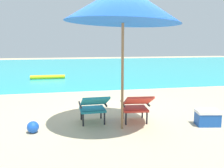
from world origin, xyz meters
The scene contains 8 objects.
ground_plane centered at (0.00, 4.00, 0.00)m, with size 40.00×40.00×0.00m, color #CCB78E.
ocean_band centered at (0.00, 12.25, 0.00)m, with size 40.00×18.00×0.01m, color #28B2B7.
swim_buoy centered at (-1.83, 6.58, 0.10)m, with size 0.18×0.18×1.60m, color yellow.
lounge_chair_left centered at (-0.49, -0.26, 0.40)m, with size 0.56×0.89×0.68m.
lounge_chair_right centered at (0.38, -0.38, 0.40)m, with size 0.62×0.92×0.68m.
beach_umbrella_center centered at (0.03, -0.59, 2.36)m, with size 2.38×2.37×2.74m.
beach_ball centered at (-1.67, -0.47, 0.11)m, with size 0.22×0.22×0.22m, color blue.
cooler_box centered at (1.79, -0.75, 0.16)m, with size 0.52×0.40×0.32m.
Camera 1 is at (-1.06, -4.92, 1.66)m, focal length 37.98 mm.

